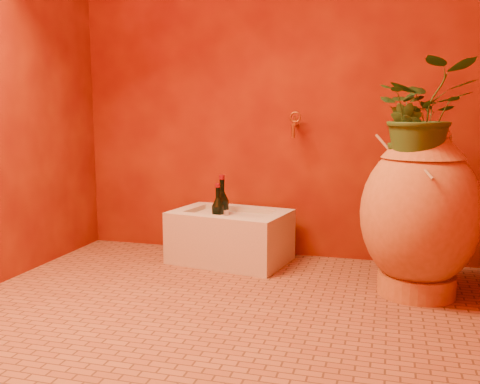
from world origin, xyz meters
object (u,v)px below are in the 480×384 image
(stone_basin, at_px, (230,237))
(wall_tap, at_px, (295,124))
(wine_bottle_c, at_px, (222,212))
(wine_bottle_b, at_px, (222,213))
(wine_bottle_a, at_px, (218,216))
(amphora, at_px, (420,214))

(stone_basin, relative_size, wall_tap, 4.73)
(stone_basin, height_order, wine_bottle_c, wine_bottle_c)
(wine_bottle_c, relative_size, wall_tap, 2.27)
(stone_basin, distance_m, wine_bottle_b, 0.16)
(wine_bottle_c, distance_m, wall_tap, 0.69)
(stone_basin, relative_size, wine_bottle_c, 2.09)
(stone_basin, height_order, wine_bottle_a, wine_bottle_a)
(amphora, bearing_deg, wine_bottle_c, 163.64)
(wine_bottle_c, bearing_deg, wall_tap, 20.62)
(stone_basin, relative_size, wine_bottle_a, 2.38)
(stone_basin, relative_size, wine_bottle_b, 2.28)
(wine_bottle_b, height_order, wall_tap, wall_tap)
(stone_basin, bearing_deg, wine_bottle_a, -147.22)
(amphora, xyz_separation_m, stone_basin, (-1.05, 0.31, -0.26))
(stone_basin, xyz_separation_m, wall_tap, (0.35, 0.17, 0.68))
(amphora, bearing_deg, wall_tap, 145.70)
(wine_bottle_b, bearing_deg, stone_basin, -35.57)
(stone_basin, distance_m, wine_bottle_c, 0.16)
(amphora, xyz_separation_m, wine_bottle_c, (-1.11, 0.33, -0.11))
(amphora, distance_m, wine_bottle_a, 1.16)
(wine_bottle_a, xyz_separation_m, wine_bottle_c, (0.01, 0.06, 0.02))
(wall_tap, bearing_deg, wine_bottle_c, -159.38)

